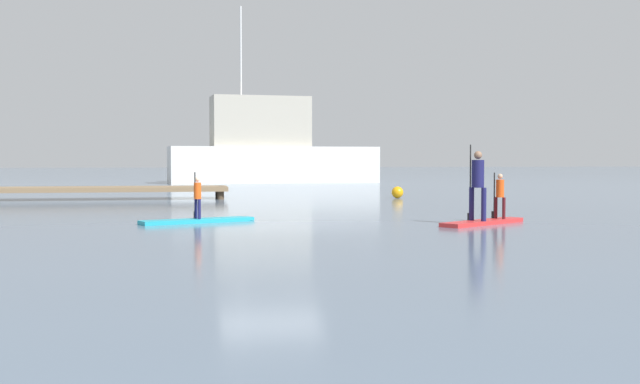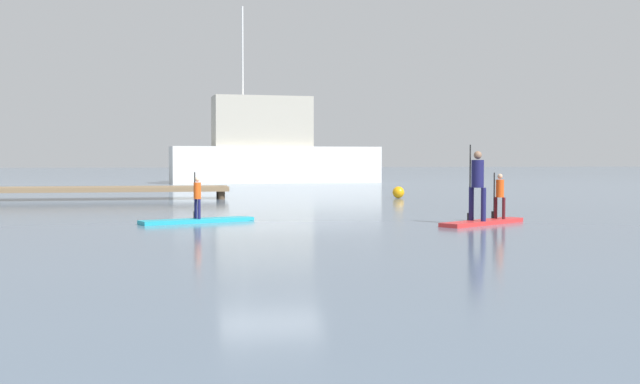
% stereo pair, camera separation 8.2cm
% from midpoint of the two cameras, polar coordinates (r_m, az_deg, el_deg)
% --- Properties ---
extents(ground_plane, '(240.00, 240.00, 0.00)m').
position_cam_midpoint_polar(ground_plane, '(19.37, -3.48, -2.42)').
color(ground_plane, slate).
extents(paddleboard_near, '(2.98, 1.57, 0.10)m').
position_cam_midpoint_polar(paddleboard_near, '(20.34, -8.75, -2.07)').
color(paddleboard_near, '#1E9EB2').
rests_on(paddleboard_near, ground).
extents(paddler_child_solo, '(0.24, 0.36, 1.19)m').
position_cam_midpoint_polar(paddler_child_solo, '(20.31, -8.78, -0.24)').
color(paddler_child_solo, '#19194C').
rests_on(paddler_child_solo, paddleboard_near).
extents(paddleboard_far, '(2.74, 2.07, 0.10)m').
position_cam_midpoint_polar(paddleboard_far, '(20.06, 11.90, -2.15)').
color(paddleboard_far, red).
rests_on(paddleboard_far, ground).
extents(paddler_adult, '(0.42, 0.46, 1.89)m').
position_cam_midpoint_polar(paddler_adult, '(19.78, 11.45, 0.80)').
color(paddler_adult, '#19194C').
rests_on(paddler_adult, paddleboard_far).
extents(paddler_child_front, '(0.29, 0.35, 1.18)m').
position_cam_midpoint_polar(paddler_child_front, '(20.61, 12.99, -0.10)').
color(paddler_child_front, '#4C1419').
rests_on(paddler_child_front, paddleboard_far).
extents(fishing_boat_white_large, '(13.95, 4.54, 11.52)m').
position_cam_midpoint_polar(fishing_boat_white_large, '(52.13, -3.50, 2.97)').
color(fishing_boat_white_large, silver).
rests_on(fishing_boat_white_large, ground).
extents(floating_dock, '(9.99, 2.07, 0.50)m').
position_cam_midpoint_polar(floating_dock, '(32.54, -15.43, 0.19)').
color(floating_dock, '#846B4C').
rests_on(floating_dock, ground).
extents(mooring_buoy_mid, '(0.48, 0.48, 0.48)m').
position_cam_midpoint_polar(mooring_buoy_mid, '(32.48, 5.78, -0.02)').
color(mooring_buoy_mid, orange).
rests_on(mooring_buoy_mid, ground).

